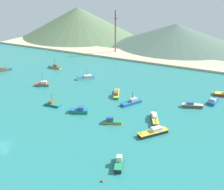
# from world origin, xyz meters

# --- Properties ---
(ground) EXTENTS (260.00, 280.00, 0.50)m
(ground) POSITION_xyz_m (0.00, 30.00, -0.25)
(ground) COLOR teal
(fishing_boat_0) EXTENTS (6.14, 10.48, 2.48)m
(fishing_boat_0) POSITION_xyz_m (14.59, 51.42, 0.89)
(fishing_boat_0) COLOR #198466
(fishing_boat_0) RESTS_ON ground
(fishing_boat_1) EXTENTS (8.57, 4.56, 2.88)m
(fishing_boat_1) POSITION_xyz_m (47.60, 54.72, 0.86)
(fishing_boat_1) COLOR brown
(fishing_boat_1) RESTS_ON ground
(fishing_boat_2) EXTENTS (7.54, 5.73, 6.81)m
(fishing_boat_2) POSITION_xyz_m (-23.50, 45.50, 0.90)
(fishing_boat_2) COLOR #198466
(fishing_boat_2) RESTS_ON ground
(fishing_boat_3) EXTENTS (4.21, 6.97, 2.81)m
(fishing_boat_3) POSITION_xyz_m (37.09, 7.52, 0.93)
(fishing_boat_3) COLOR #232328
(fishing_boat_3) RESTS_ON ground
(fishing_boat_4) EXTENTS (7.12, 9.60, 5.39)m
(fishing_boat_4) POSITION_xyz_m (24.25, 46.42, 0.83)
(fishing_boat_4) COLOR #1E5BA8
(fishing_boat_4) RESTS_ON ground
(fishing_boat_5) EXTENTS (9.13, 8.87, 5.65)m
(fishing_boat_5) POSITION_xyz_m (-9.56, 63.74, 0.80)
(fishing_boat_5) COLOR silver
(fishing_boat_5) RESTS_ON ground
(fishing_boat_6) EXTENTS (8.65, 2.08, 6.17)m
(fishing_boat_6) POSITION_xyz_m (-36.67, 71.26, 0.86)
(fishing_boat_6) COLOR orange
(fishing_boat_6) RESTS_ON ground
(fishing_boat_7) EXTENTS (7.06, 3.33, 5.63)m
(fishing_boat_7) POSITION_xyz_m (-4.44, 29.95, 0.66)
(fishing_boat_7) COLOR #1E5BA8
(fishing_boat_7) RESTS_ON ground
(fishing_boat_8) EXTENTS (7.22, 4.60, 2.50)m
(fishing_boat_8) POSITION_xyz_m (24.27, 27.87, 0.87)
(fishing_boat_8) COLOR orange
(fishing_boat_8) RESTS_ON ground
(fishing_boat_9) EXTENTS (7.96, 5.33, 2.58)m
(fishing_boat_9) POSITION_xyz_m (9.03, 29.51, 0.92)
(fishing_boat_9) COLOR #198466
(fishing_boat_9) RESTS_ON ground
(fishing_boat_10) EXTENTS (8.92, 10.23, 5.97)m
(fishing_boat_10) POSITION_xyz_m (40.34, 27.63, 0.88)
(fishing_boat_10) COLOR #232328
(fishing_boat_10) RESTS_ON ground
(fishing_boat_11) EXTENTS (4.24, 7.27, 6.24)m
(fishing_boat_11) POSITION_xyz_m (54.70, 63.06, 0.83)
(fishing_boat_11) COLOR #1E5BA8
(fishing_boat_11) RESTS_ON ground
(fishing_boat_12) EXTENTS (6.10, 9.72, 5.32)m
(fishing_boat_12) POSITION_xyz_m (37.62, 36.71, 0.93)
(fishing_boat_12) COLOR #14478C
(fishing_boat_12) RESTS_ON ground
(fishing_boat_14) EXTENTS (5.76, 8.24, 2.18)m
(fishing_boat_14) POSITION_xyz_m (-59.80, 53.94, 0.79)
(fishing_boat_14) COLOR brown
(fishing_boat_14) RESTS_ON ground
(buoy_1) EXTENTS (0.74, 0.74, 0.74)m
(buoy_1) POSITION_xyz_m (36.00, -0.12, 0.13)
(buoy_1) COLOR red
(buoy_1) RESTS_ON ground
(beach_strip) EXTENTS (247.00, 24.02, 1.20)m
(beach_strip) POSITION_xyz_m (0.00, 117.87, 0.60)
(beach_strip) COLOR #C6B793
(beach_strip) RESTS_ON ground
(hill_west) EXTENTS (107.92, 107.92, 27.17)m
(hill_west) POSITION_xyz_m (-81.14, 162.70, 13.58)
(hill_west) COLOR #56704C
(hill_west) RESTS_ON ground
(hill_central) EXTENTS (103.51, 103.51, 17.75)m
(hill_central) POSITION_xyz_m (11.57, 164.37, 8.88)
(hill_central) COLOR #4C6656
(hill_central) RESTS_ON ground
(radio_tower) EXTENTS (3.01, 2.41, 30.14)m
(radio_tower) POSITION_xyz_m (-20.71, 120.51, 15.37)
(radio_tower) COLOR #B7332D
(radio_tower) RESTS_ON ground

